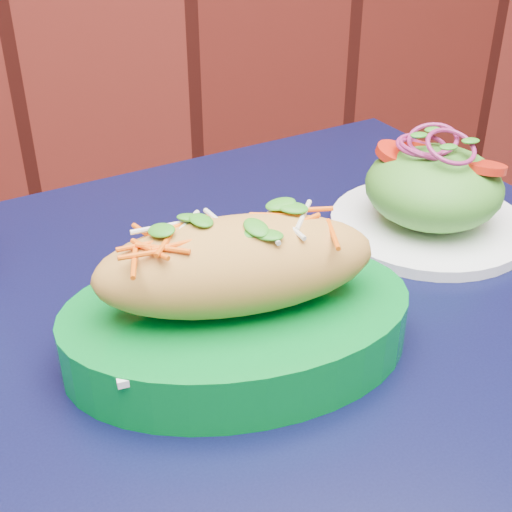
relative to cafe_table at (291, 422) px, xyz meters
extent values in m
cube|color=black|center=(0.00, 0.00, 0.07)|extent=(0.97, 0.97, 0.03)
cylinder|color=black|center=(0.24, 0.40, -0.30)|extent=(0.04, 0.04, 0.72)
cube|color=white|center=(-0.05, 0.01, 0.13)|extent=(0.22, 0.14, 0.01)
ellipsoid|color=gold|center=(-0.05, 0.01, 0.17)|extent=(0.22, 0.09, 0.07)
cylinder|color=white|center=(0.20, 0.15, 0.09)|extent=(0.21, 0.21, 0.01)
ellipsoid|color=#4C992D|center=(0.20, 0.15, 0.14)|extent=(0.14, 0.14, 0.08)
cylinder|color=red|center=(0.24, 0.12, 0.17)|extent=(0.04, 0.04, 0.01)
cylinder|color=red|center=(0.17, 0.18, 0.17)|extent=(0.04, 0.04, 0.01)
cylinder|color=red|center=(0.20, 0.20, 0.17)|extent=(0.04, 0.04, 0.01)
torus|color=#8C1E59|center=(0.20, 0.15, 0.18)|extent=(0.05, 0.05, 0.00)
torus|color=#8C1E59|center=(0.20, 0.15, 0.19)|extent=(0.05, 0.05, 0.00)
torus|color=#8C1E59|center=(0.20, 0.15, 0.19)|extent=(0.05, 0.05, 0.00)
torus|color=#8C1E59|center=(0.20, 0.15, 0.20)|extent=(0.05, 0.05, 0.00)
camera|label=1|loc=(-0.16, -0.45, 0.46)|focal=50.00mm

